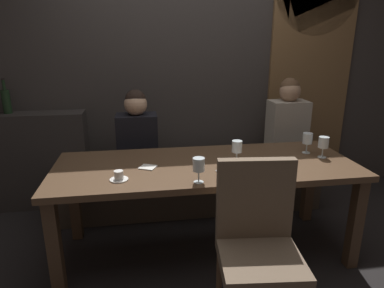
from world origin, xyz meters
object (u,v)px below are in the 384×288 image
(diner_bearded, at_px, (287,123))
(dessert_plate, at_px, (242,170))
(banquette_bench, at_px, (191,188))
(wine_glass_far_right, at_px, (323,143))
(dining_table, at_px, (206,174))
(wine_bottle_dark_red, at_px, (6,101))
(fork_on_table, at_px, (223,175))
(wine_glass_near_right, at_px, (237,147))
(espresso_cup, at_px, (119,176))
(wine_glass_center_back, at_px, (199,166))
(wine_glass_center_front, at_px, (308,139))
(chair_near_side, at_px, (258,237))
(diner_redhead, at_px, (137,134))

(diner_bearded, relative_size, dessert_plate, 4.33)
(banquette_bench, distance_m, wine_glass_far_right, 1.31)
(dining_table, height_order, dessert_plate, dessert_plate)
(wine_bottle_dark_red, distance_m, fork_on_table, 2.21)
(wine_glass_near_right, relative_size, espresso_cup, 1.37)
(banquette_bench, height_order, wine_glass_center_back, wine_glass_center_back)
(wine_glass_far_right, height_order, espresso_cup, wine_glass_far_right)
(wine_bottle_dark_red, distance_m, wine_glass_center_front, 2.71)
(chair_near_side, distance_m, wine_glass_far_right, 1.08)
(wine_bottle_dark_red, height_order, dessert_plate, wine_bottle_dark_red)
(chair_near_side, bearing_deg, fork_on_table, 99.95)
(banquette_bench, height_order, diner_redhead, diner_redhead)
(wine_bottle_dark_red, bearing_deg, dessert_plate, -33.48)
(wine_bottle_dark_red, xyz_separation_m, fork_on_table, (1.76, -1.30, -0.33))
(banquette_bench, distance_m, espresso_cup, 1.23)
(chair_near_side, xyz_separation_m, diner_bearded, (0.79, 1.45, 0.28))
(banquette_bench, height_order, wine_bottle_dark_red, wine_bottle_dark_red)
(espresso_cup, bearing_deg, dining_table, 19.61)
(wine_bottle_dark_red, bearing_deg, diner_bearded, -7.08)
(banquette_bench, bearing_deg, fork_on_table, -85.69)
(banquette_bench, bearing_deg, wine_glass_far_right, -37.71)
(dining_table, relative_size, wine_glass_near_right, 13.41)
(chair_near_side, height_order, fork_on_table, chair_near_side)
(banquette_bench, distance_m, wine_glass_near_right, 0.97)
(wine_glass_near_right, xyz_separation_m, fork_on_table, (-0.16, -0.23, -0.11))
(diner_bearded, height_order, wine_glass_near_right, diner_bearded)
(banquette_bench, distance_m, wine_bottle_dark_red, 1.92)
(wine_glass_far_right, xyz_separation_m, dessert_plate, (-0.70, -0.20, -0.10))
(wine_glass_center_back, bearing_deg, wine_glass_near_right, 43.73)
(wine_glass_near_right, xyz_separation_m, wine_glass_center_front, (0.61, 0.12, 0.00))
(dessert_plate, bearing_deg, espresso_cup, -178.79)
(chair_near_side, bearing_deg, diner_redhead, 115.14)
(wine_glass_near_right, height_order, wine_glass_center_back, same)
(wine_bottle_dark_red, bearing_deg, fork_on_table, -36.38)
(wine_glass_near_right, xyz_separation_m, dessert_plate, (-0.02, -0.20, -0.10))
(banquette_bench, height_order, espresso_cup, espresso_cup)
(diner_redhead, height_order, diner_bearded, diner_bearded)
(chair_near_side, relative_size, wine_bottle_dark_red, 3.01)
(dessert_plate, bearing_deg, diner_redhead, 129.21)
(wine_glass_near_right, xyz_separation_m, wine_glass_center_back, (-0.34, -0.33, -0.00))
(wine_glass_far_right, bearing_deg, wine_glass_center_front, 119.69)
(wine_glass_far_right, distance_m, wine_glass_center_back, 1.08)
(wine_bottle_dark_red, xyz_separation_m, dessert_plate, (1.90, -1.26, -0.32))
(dining_table, xyz_separation_m, wine_bottle_dark_red, (-1.69, 1.06, 0.42))
(diner_bearded, relative_size, wine_glass_center_back, 5.01)
(chair_near_side, height_order, wine_glass_far_right, chair_near_side)
(diner_redhead, height_order, wine_glass_center_back, diner_redhead)
(diner_bearded, xyz_separation_m, wine_glass_center_front, (-0.11, -0.62, 0.02))
(chair_near_side, height_order, wine_glass_center_front, chair_near_side)
(wine_glass_center_back, height_order, dessert_plate, wine_glass_center_back)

